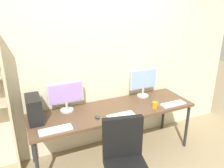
% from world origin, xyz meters
% --- Properties ---
extents(wall_back, '(4.69, 0.10, 2.60)m').
position_xyz_m(wall_back, '(0.00, 1.02, 1.30)').
color(wall_back, beige).
rests_on(wall_back, ground_plane).
extents(desk, '(2.29, 0.68, 0.74)m').
position_xyz_m(desk, '(0.00, 0.60, 0.69)').
color(desk, brown).
rests_on(desk, ground_plane).
extents(monitor_left, '(0.48, 0.18, 0.40)m').
position_xyz_m(monitor_left, '(-0.60, 0.81, 0.97)').
color(monitor_left, silver).
rests_on(monitor_left, desk).
extents(monitor_right, '(0.46, 0.18, 0.44)m').
position_xyz_m(monitor_right, '(0.60, 0.81, 0.99)').
color(monitor_right, silver).
rests_on(monitor_right, desk).
extents(pc_tower, '(0.17, 0.34, 0.32)m').
position_xyz_m(pc_tower, '(-1.02, 0.70, 0.90)').
color(pc_tower, black).
rests_on(pc_tower, desk).
extents(keyboard_left, '(0.38, 0.13, 0.02)m').
position_xyz_m(keyboard_left, '(-0.84, 0.37, 0.75)').
color(keyboard_left, silver).
rests_on(keyboard_left, desk).
extents(keyboard_center, '(0.36, 0.13, 0.02)m').
position_xyz_m(keyboard_center, '(0.00, 0.37, 0.75)').
color(keyboard_center, silver).
rests_on(keyboard_center, desk).
extents(keyboard_right, '(0.37, 0.13, 0.02)m').
position_xyz_m(keyboard_right, '(0.84, 0.37, 0.75)').
color(keyboard_right, silver).
rests_on(keyboard_right, desk).
extents(computer_mouse, '(0.06, 0.10, 0.03)m').
position_xyz_m(computer_mouse, '(-0.29, 0.45, 0.76)').
color(computer_mouse, '#38383D').
rests_on(computer_mouse, desk).
extents(coffee_mug, '(0.11, 0.08, 0.09)m').
position_xyz_m(coffee_mug, '(0.54, 0.39, 0.79)').
color(coffee_mug, orange).
rests_on(coffee_mug, desk).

